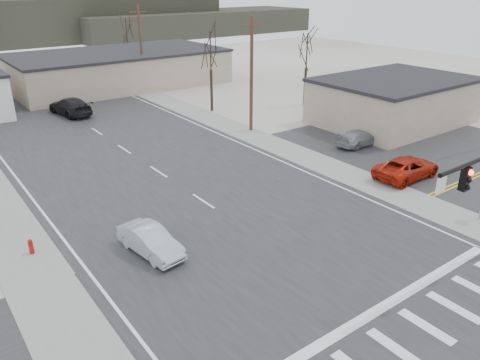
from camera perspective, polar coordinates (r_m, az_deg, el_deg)
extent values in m
plane|color=silver|center=(23.72, 6.06, -9.46)|extent=(140.00, 140.00, 0.00)
cube|color=#232326|center=(34.94, -10.65, 1.47)|extent=(18.00, 110.00, 0.05)
cube|color=#232326|center=(23.71, 6.06, -9.42)|extent=(90.00, 10.00, 0.04)
cube|color=#232326|center=(41.51, 21.19, 3.79)|extent=(18.00, 20.00, 0.03)
cube|color=gray|center=(44.10, -1.19, 6.50)|extent=(3.00, 90.00, 0.06)
cube|color=black|center=(20.29, 25.74, 0.14)|extent=(0.32, 0.30, 1.00)
sphere|color=#FF0C05|center=(20.11, 26.31, 0.82)|extent=(0.22, 0.22, 0.22)
cube|color=silver|center=(18.81, 23.32, -0.51)|extent=(0.60, 0.04, 0.60)
cylinder|color=#A50C0C|center=(25.92, -24.09, -7.61)|extent=(0.24, 0.24, 0.70)
sphere|color=#A50C0C|center=(25.74, -24.24, -6.84)|extent=(0.24, 0.24, 0.24)
cube|color=tan|center=(64.03, -14.55, 12.90)|extent=(26.00, 14.00, 4.00)
cube|color=black|center=(63.70, -14.75, 14.80)|extent=(26.30, 14.30, 0.30)
cube|color=tan|center=(47.37, 18.20, 9.00)|extent=(14.00, 10.00, 4.00)
cube|color=black|center=(46.93, 18.54, 11.54)|extent=(14.30, 10.30, 0.30)
cylinder|color=#4D3023|center=(41.87, 1.40, 12.60)|extent=(0.30, 0.30, 10.00)
cube|color=#4D3023|center=(41.30, 1.46, 18.33)|extent=(2.20, 0.12, 0.12)
cube|color=#4D3023|center=(41.37, 1.45, 17.36)|extent=(1.60, 0.12, 0.12)
cylinder|color=#4D3023|center=(60.55, -11.96, 15.45)|extent=(0.30, 0.30, 10.00)
cube|color=#4D3023|center=(60.15, -12.31, 19.41)|extent=(2.20, 0.12, 0.12)
cube|color=#4D3023|center=(60.20, -12.25, 18.75)|extent=(1.60, 0.12, 0.12)
cylinder|color=#30221D|center=(49.41, -3.49, 10.82)|extent=(0.28, 0.28, 4.25)
cylinder|color=#30221D|center=(48.73, -3.61, 15.21)|extent=(0.14, 0.14, 4.25)
cylinder|color=#30221D|center=(73.22, -13.38, 14.25)|extent=(0.28, 0.28, 4.00)
cylinder|color=#30221D|center=(72.78, -13.65, 17.04)|extent=(0.14, 0.14, 4.00)
cylinder|color=#30221D|center=(52.21, 7.92, 11.18)|extent=(0.28, 0.28, 4.00)
cylinder|color=#30221D|center=(51.59, 8.15, 15.09)|extent=(0.14, 0.14, 4.00)
cube|color=#333026|center=(114.45, -22.97, 17.45)|extent=(80.00, 18.00, 9.00)
cube|color=#333026|center=(122.80, -5.37, 18.54)|extent=(60.00, 18.00, 5.50)
imported|color=#AAB1B5|center=(24.02, -10.87, -7.29)|extent=(2.03, 4.30, 1.36)
imported|color=black|center=(50.98, -20.00, 8.45)|extent=(3.25, 6.22, 1.72)
imported|color=#A01808|center=(34.35, 19.67, 1.41)|extent=(5.26, 2.44, 1.46)
imported|color=black|center=(43.46, 14.66, 6.42)|extent=(4.11, 2.04, 1.34)
imported|color=gray|center=(40.11, 14.41, 4.99)|extent=(4.42, 1.81, 1.28)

